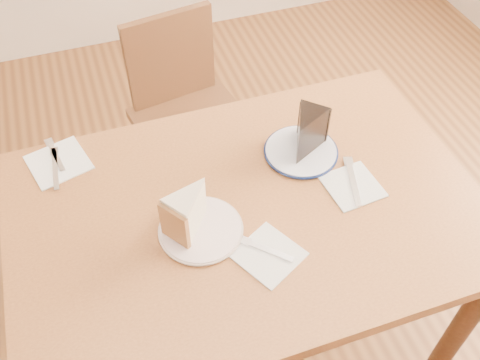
{
  "coord_description": "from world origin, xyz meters",
  "views": [
    {
      "loc": [
        -0.29,
        -0.8,
        1.81
      ],
      "look_at": [
        -0.0,
        0.05,
        0.8
      ],
      "focal_mm": 40.0,
      "sensor_mm": 36.0,
      "label": 1
    }
  ],
  "objects_px": {
    "plate_navy": "(301,151)",
    "carrot_cake": "(191,210)",
    "table": "(247,230)",
    "chair_far": "(188,114)",
    "chocolate_cake": "(306,136)",
    "plate_cream": "(201,230)"
  },
  "relations": [
    {
      "from": "plate_cream",
      "to": "carrot_cake",
      "type": "relative_size",
      "value": 1.77
    },
    {
      "from": "plate_cream",
      "to": "carrot_cake",
      "type": "bearing_deg",
      "value": 124.22
    },
    {
      "from": "chair_far",
      "to": "chocolate_cake",
      "type": "bearing_deg",
      "value": 98.29
    },
    {
      "from": "plate_navy",
      "to": "carrot_cake",
      "type": "bearing_deg",
      "value": -157.42
    },
    {
      "from": "plate_navy",
      "to": "plate_cream",
      "type": "bearing_deg",
      "value": -153.57
    },
    {
      "from": "chair_far",
      "to": "plate_navy",
      "type": "relative_size",
      "value": 4.13
    },
    {
      "from": "table",
      "to": "plate_navy",
      "type": "height_order",
      "value": "plate_navy"
    },
    {
      "from": "table",
      "to": "chair_far",
      "type": "bearing_deg",
      "value": 88.48
    },
    {
      "from": "plate_cream",
      "to": "chair_far",
      "type": "bearing_deg",
      "value": 78.6
    },
    {
      "from": "chair_far",
      "to": "plate_cream",
      "type": "distance_m",
      "value": 0.83
    },
    {
      "from": "carrot_cake",
      "to": "chocolate_cake",
      "type": "height_order",
      "value": "chocolate_cake"
    },
    {
      "from": "table",
      "to": "chocolate_cake",
      "type": "bearing_deg",
      "value": 31.39
    },
    {
      "from": "chair_far",
      "to": "table",
      "type": "bearing_deg",
      "value": 78.78
    },
    {
      "from": "plate_cream",
      "to": "carrot_cake",
      "type": "height_order",
      "value": "carrot_cake"
    },
    {
      "from": "carrot_cake",
      "to": "chocolate_cake",
      "type": "xyz_separation_m",
      "value": [
        0.36,
        0.14,
        0.0
      ]
    },
    {
      "from": "carrot_cake",
      "to": "chair_far",
      "type": "bearing_deg",
      "value": 132.62
    },
    {
      "from": "table",
      "to": "plate_cream",
      "type": "bearing_deg",
      "value": -165.03
    },
    {
      "from": "table",
      "to": "plate_navy",
      "type": "xyz_separation_m",
      "value": [
        0.2,
        0.13,
        0.1
      ]
    },
    {
      "from": "table",
      "to": "plate_cream",
      "type": "relative_size",
      "value": 6.04
    },
    {
      "from": "chair_far",
      "to": "plate_navy",
      "type": "distance_m",
      "value": 0.69
    },
    {
      "from": "plate_navy",
      "to": "carrot_cake",
      "type": "relative_size",
      "value": 1.76
    },
    {
      "from": "carrot_cake",
      "to": "chocolate_cake",
      "type": "relative_size",
      "value": 0.94
    }
  ]
}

